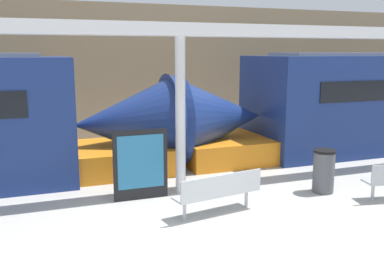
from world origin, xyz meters
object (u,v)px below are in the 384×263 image
at_px(poster_board, 141,165).
at_px(trash_bin, 324,171).
at_px(support_column_near, 180,117).
at_px(bench_near, 219,190).

bearing_deg(poster_board, trash_bin, -13.47).
bearing_deg(support_column_near, trash_bin, -19.87).
height_order(bench_near, trash_bin, trash_bin).
distance_m(bench_near, trash_bin, 2.88).
relative_size(bench_near, support_column_near, 0.53).
bearing_deg(bench_near, support_column_near, 90.37).
relative_size(poster_board, support_column_near, 0.44).
relative_size(bench_near, trash_bin, 1.89).
bearing_deg(trash_bin, poster_board, 166.53).
bearing_deg(bench_near, poster_board, 121.41).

